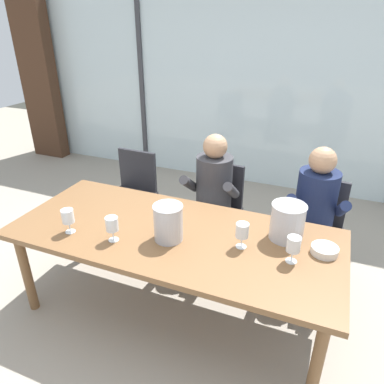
{
  "coord_description": "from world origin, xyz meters",
  "views": [
    {
      "loc": [
        0.91,
        -1.89,
        2.07
      ],
      "look_at": [
        0.0,
        0.35,
        0.88
      ],
      "focal_mm": 33.23,
      "sensor_mm": 36.0,
      "label": 1
    }
  ],
  "objects_px": {
    "ice_bucket_secondary": "(168,222)",
    "person_charcoal_jacket": "(211,193)",
    "wine_glass_center_pour": "(68,217)",
    "chair_left_of_center": "(217,203)",
    "person_navy_polo": "(315,212)",
    "wine_glass_by_right_taster": "(242,231)",
    "dining_table": "(173,240)",
    "tasting_bowl": "(325,250)",
    "chair_center": "(316,222)",
    "chair_near_curtain": "(133,188)",
    "wine_glass_near_bucket": "(294,245)",
    "wine_glass_by_left_taster": "(112,225)",
    "ice_bucket_primary": "(287,221)"
  },
  "relations": [
    {
      "from": "ice_bucket_secondary",
      "to": "person_charcoal_jacket",
      "type": "bearing_deg",
      "value": 89.6
    },
    {
      "from": "wine_glass_center_pour",
      "to": "chair_left_of_center",
      "type": "bearing_deg",
      "value": 60.14
    },
    {
      "from": "person_navy_polo",
      "to": "wine_glass_by_right_taster",
      "type": "distance_m",
      "value": 0.87
    },
    {
      "from": "dining_table",
      "to": "tasting_bowl",
      "type": "relative_size",
      "value": 13.59
    },
    {
      "from": "chair_center",
      "to": "tasting_bowl",
      "type": "bearing_deg",
      "value": -77.19
    },
    {
      "from": "wine_glass_center_pour",
      "to": "chair_near_curtain",
      "type": "bearing_deg",
      "value": 100.35
    },
    {
      "from": "chair_left_of_center",
      "to": "wine_glass_center_pour",
      "type": "distance_m",
      "value": 1.41
    },
    {
      "from": "dining_table",
      "to": "wine_glass_by_right_taster",
      "type": "bearing_deg",
      "value": 0.7
    },
    {
      "from": "chair_near_curtain",
      "to": "wine_glass_near_bucket",
      "type": "relative_size",
      "value": 5.01
    },
    {
      "from": "wine_glass_near_bucket",
      "to": "wine_glass_by_right_taster",
      "type": "bearing_deg",
      "value": 174.14
    },
    {
      "from": "chair_near_curtain",
      "to": "person_navy_polo",
      "type": "bearing_deg",
      "value": -2.61
    },
    {
      "from": "wine_glass_by_right_taster",
      "to": "tasting_bowl",
      "type": "bearing_deg",
      "value": 14.29
    },
    {
      "from": "wine_glass_center_pour",
      "to": "chair_center",
      "type": "bearing_deg",
      "value": 36.74
    },
    {
      "from": "chair_near_curtain",
      "to": "person_charcoal_jacket",
      "type": "height_order",
      "value": "person_charcoal_jacket"
    },
    {
      "from": "wine_glass_by_left_taster",
      "to": "ice_bucket_primary",
      "type": "bearing_deg",
      "value": 23.59
    },
    {
      "from": "person_navy_polo",
      "to": "wine_glass_near_bucket",
      "type": "distance_m",
      "value": 0.81
    },
    {
      "from": "chair_center",
      "to": "wine_glass_by_left_taster",
      "type": "bearing_deg",
      "value": -130.6
    },
    {
      "from": "chair_center",
      "to": "person_charcoal_jacket",
      "type": "bearing_deg",
      "value": -164.62
    },
    {
      "from": "chair_center",
      "to": "ice_bucket_primary",
      "type": "xyz_separation_m",
      "value": [
        -0.17,
        -0.68,
        0.35
      ]
    },
    {
      "from": "person_navy_polo",
      "to": "wine_glass_center_pour",
      "type": "xyz_separation_m",
      "value": [
        -1.55,
        -1.03,
        0.16
      ]
    },
    {
      "from": "chair_left_of_center",
      "to": "dining_table",
      "type": "bearing_deg",
      "value": -84.92
    },
    {
      "from": "ice_bucket_primary",
      "to": "ice_bucket_secondary",
      "type": "distance_m",
      "value": 0.79
    },
    {
      "from": "chair_near_curtain",
      "to": "ice_bucket_primary",
      "type": "height_order",
      "value": "ice_bucket_primary"
    },
    {
      "from": "wine_glass_by_left_taster",
      "to": "wine_glass_by_right_taster",
      "type": "xyz_separation_m",
      "value": [
        0.81,
        0.25,
        0.0
      ]
    },
    {
      "from": "ice_bucket_secondary",
      "to": "wine_glass_by_right_taster",
      "type": "relative_size",
      "value": 1.46
    },
    {
      "from": "chair_left_of_center",
      "to": "person_navy_polo",
      "type": "bearing_deg",
      "value": -3.8
    },
    {
      "from": "person_navy_polo",
      "to": "wine_glass_center_pour",
      "type": "relative_size",
      "value": 6.85
    },
    {
      "from": "wine_glass_by_left_taster",
      "to": "ice_bucket_secondary",
      "type": "bearing_deg",
      "value": 24.94
    },
    {
      "from": "chair_left_of_center",
      "to": "chair_near_curtain",
      "type": "bearing_deg",
      "value": -172.91
    },
    {
      "from": "chair_left_of_center",
      "to": "wine_glass_by_right_taster",
      "type": "xyz_separation_m",
      "value": [
        0.47,
        -0.91,
        0.34
      ]
    },
    {
      "from": "ice_bucket_primary",
      "to": "tasting_bowl",
      "type": "distance_m",
      "value": 0.29
    },
    {
      "from": "person_charcoal_jacket",
      "to": "tasting_bowl",
      "type": "xyz_separation_m",
      "value": [
        0.97,
        -0.63,
        0.07
      ]
    },
    {
      "from": "dining_table",
      "to": "chair_near_curtain",
      "type": "height_order",
      "value": "chair_near_curtain"
    },
    {
      "from": "chair_left_of_center",
      "to": "ice_bucket_primary",
      "type": "height_order",
      "value": "ice_bucket_primary"
    },
    {
      "from": "tasting_bowl",
      "to": "wine_glass_near_bucket",
      "type": "height_order",
      "value": "wine_glass_near_bucket"
    },
    {
      "from": "ice_bucket_primary",
      "to": "ice_bucket_secondary",
      "type": "height_order",
      "value": "same"
    },
    {
      "from": "chair_left_of_center",
      "to": "wine_glass_near_bucket",
      "type": "xyz_separation_m",
      "value": [
        0.79,
        -0.94,
        0.34
      ]
    },
    {
      "from": "chair_near_curtain",
      "to": "ice_bucket_primary",
      "type": "bearing_deg",
      "value": -20.97
    },
    {
      "from": "person_charcoal_jacket",
      "to": "ice_bucket_secondary",
      "type": "height_order",
      "value": "person_charcoal_jacket"
    },
    {
      "from": "wine_glass_by_right_taster",
      "to": "dining_table",
      "type": "bearing_deg",
      "value": -179.3
    },
    {
      "from": "chair_near_curtain",
      "to": "wine_glass_by_right_taster",
      "type": "relative_size",
      "value": 5.01
    },
    {
      "from": "tasting_bowl",
      "to": "wine_glass_by_left_taster",
      "type": "bearing_deg",
      "value": -164.05
    },
    {
      "from": "wine_glass_by_left_taster",
      "to": "wine_glass_by_right_taster",
      "type": "height_order",
      "value": "same"
    },
    {
      "from": "chair_left_of_center",
      "to": "person_navy_polo",
      "type": "distance_m",
      "value": 0.9
    },
    {
      "from": "ice_bucket_secondary",
      "to": "wine_glass_by_left_taster",
      "type": "distance_m",
      "value": 0.37
    },
    {
      "from": "chair_center",
      "to": "wine_glass_by_left_taster",
      "type": "xyz_separation_m",
      "value": [
        -1.23,
        -1.14,
        0.34
      ]
    },
    {
      "from": "ice_bucket_secondary",
      "to": "tasting_bowl",
      "type": "distance_m",
      "value": 1.01
    },
    {
      "from": "ice_bucket_secondary",
      "to": "wine_glass_by_right_taster",
      "type": "height_order",
      "value": "ice_bucket_secondary"
    },
    {
      "from": "wine_glass_near_bucket",
      "to": "wine_glass_by_right_taster",
      "type": "height_order",
      "value": "same"
    },
    {
      "from": "wine_glass_near_bucket",
      "to": "person_navy_polo",
      "type": "bearing_deg",
      "value": 84.52
    }
  ]
}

